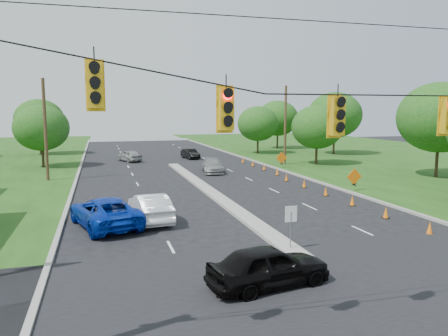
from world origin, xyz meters
name	(u,v)px	position (x,y,z in m)	size (l,w,h in m)	color
ground	(371,311)	(0.00, 0.00, 0.00)	(160.00, 160.00, 0.00)	black
cross_street	(371,311)	(0.00, 0.00, 0.00)	(160.00, 14.00, 0.02)	black
curb_left	(76,180)	(-10.10, 30.00, 0.00)	(0.25, 110.00, 0.16)	gray
curb_right	(283,171)	(10.10, 30.00, 0.00)	(0.25, 110.00, 0.16)	gray
median	(209,192)	(0.00, 21.00, 0.00)	(1.00, 34.00, 0.18)	gray
median_sign	(291,219)	(0.00, 6.00, 1.46)	(0.55, 0.06, 2.05)	gray
signal_span	(399,155)	(-0.05, -1.00, 4.97)	(25.60, 0.32, 9.00)	#422D1C
utility_pole_far_left	(45,130)	(-12.50, 30.00, 4.50)	(0.28, 0.28, 9.00)	#422D1C
utility_pole_far_right	(285,126)	(12.50, 35.00, 4.50)	(0.28, 0.28, 9.00)	#422D1C
cone_1	(430,228)	(7.83, 6.50, 0.35)	(0.32, 0.32, 0.70)	orange
cone_2	(386,212)	(7.83, 10.00, 0.35)	(0.32, 0.32, 0.70)	orange
cone_3	(352,201)	(7.83, 13.50, 0.35)	(0.32, 0.32, 0.70)	orange
cone_4	(326,191)	(7.83, 17.00, 0.35)	(0.32, 0.32, 0.70)	orange
cone_5	(304,184)	(7.83, 20.50, 0.35)	(0.32, 0.32, 0.70)	orange
cone_6	(286,177)	(7.83, 24.00, 0.35)	(0.32, 0.32, 0.70)	orange
cone_7	(277,172)	(8.43, 27.50, 0.35)	(0.32, 0.32, 0.70)	orange
cone_8	(264,167)	(8.43, 31.00, 0.35)	(0.32, 0.32, 0.70)	orange
cone_9	(253,163)	(8.43, 34.50, 0.35)	(0.32, 0.32, 0.70)	orange
cone_10	(243,160)	(8.43, 38.00, 0.35)	(0.32, 0.32, 0.70)	orange
work_sign_1	(354,177)	(10.80, 18.00, 1.09)	(1.27, 0.58, 1.37)	black
work_sign_2	(282,158)	(10.80, 32.00, 1.09)	(1.27, 0.58, 1.37)	black
tree_5	(41,128)	(-14.00, 40.00, 4.34)	(5.88, 5.88, 6.86)	black
tree_6	(39,120)	(-16.00, 55.00, 4.96)	(6.72, 6.72, 7.84)	black
tree_8	(440,117)	(22.00, 22.00, 5.58)	(7.56, 7.56, 8.82)	black
tree_9	(317,127)	(16.00, 34.00, 4.34)	(5.88, 5.88, 6.86)	black
tree_10	(335,115)	(24.00, 44.00, 5.58)	(7.56, 7.56, 8.82)	black
tree_11	(278,118)	(20.00, 55.00, 4.96)	(6.72, 6.72, 7.84)	black
tree_12	(258,124)	(14.00, 48.00, 4.34)	(5.88, 5.88, 6.86)	black
black_sedan	(269,266)	(-2.39, 2.61, 0.76)	(1.79, 4.46, 1.52)	black
white_sedan	(150,208)	(-5.37, 13.06, 0.79)	(1.67, 4.79, 1.58)	white
blue_pickup	(105,212)	(-7.82, 12.57, 0.81)	(2.69, 5.84, 1.62)	#062BAC
silver_car_far	(212,166)	(2.86, 30.97, 0.69)	(1.94, 4.77, 1.38)	gray
silver_car_oncoming	(130,156)	(-4.50, 43.11, 0.70)	(1.65, 4.11, 1.40)	gray
dark_car_receding	(190,154)	(3.29, 44.23, 0.65)	(1.37, 3.94, 1.30)	black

